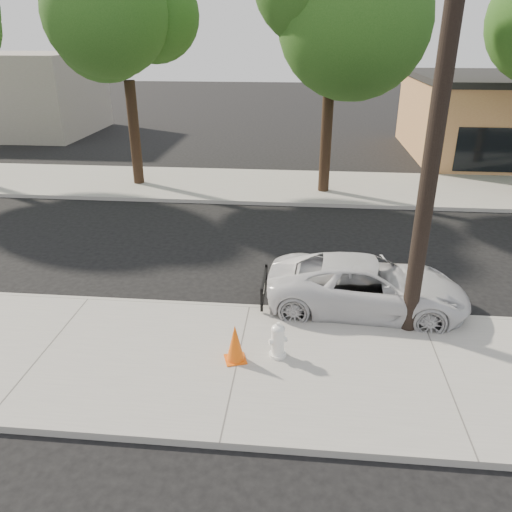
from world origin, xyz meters
name	(u,v)px	position (x,y,z in m)	size (l,w,h in m)	color
ground	(258,273)	(0.00, 0.00, 0.00)	(120.00, 120.00, 0.00)	black
near_sidewalk	(238,364)	(0.00, -4.30, 0.07)	(90.00, 4.40, 0.15)	gray
far_sidewalk	(276,186)	(0.00, 8.50, 0.07)	(90.00, 5.00, 0.15)	gray
curb_near	(250,308)	(0.00, -2.10, 0.07)	(90.00, 0.12, 0.16)	#9E9B93
utility_pole	(438,117)	(3.60, -2.70, 4.70)	(1.40, 0.34, 9.00)	black
tree_b	(128,33)	(-5.81, 8.06, 6.15)	(4.34, 4.20, 8.45)	black
tree_c	(340,9)	(2.22, 7.64, 6.91)	(4.96, 4.80, 9.55)	black
police_cruiser	(367,286)	(2.77, -1.75, 0.65)	(2.16, 4.68, 1.30)	silver
fire_hydrant	(278,341)	(0.78, -4.05, 0.50)	(0.39, 0.35, 0.72)	white
traffic_cone	(235,343)	(-0.05, -4.28, 0.54)	(0.52, 0.52, 0.80)	#F45C0C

